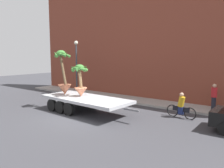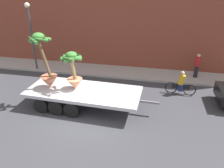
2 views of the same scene
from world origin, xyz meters
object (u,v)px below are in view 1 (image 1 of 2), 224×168
Objects in this scene: cyclist at (181,107)px; street_lamp at (76,60)px; potted_palm_middle at (80,81)px; potted_palm_rear at (63,76)px; pedestrian_near_gate at (214,96)px; flatbed_trailer at (83,100)px.

street_lamp is (-10.58, 1.69, 2.56)m from cyclist.
cyclist is 0.38× the size of street_lamp.
potted_palm_middle is at bearing -157.18° from cyclist.
street_lamp is at bearing 127.00° from potted_palm_rear.
potted_palm_middle is at bearing -144.87° from pedestrian_near_gate.
cyclist is at bearing -115.63° from pedestrian_near_gate.
potted_palm_middle is at bearing -41.42° from street_lamp.
street_lamp is at bearing -176.01° from pedestrian_near_gate.
street_lamp is (-5.00, 4.22, 2.45)m from flatbed_trailer.
potted_palm_middle is 6.40m from street_lamp.
flatbed_trailer is 4.21× the size of pedestrian_near_gate.
flatbed_trailer is at bearing -155.54° from cyclist.
potted_palm_middle reaches higher than cyclist.
cyclist is 1.08× the size of pedestrian_near_gate.
potted_palm_rear is (-1.75, -0.09, 1.45)m from flatbed_trailer.
street_lamp reaches higher than potted_palm_rear.
cyclist reaches higher than flatbed_trailer.
street_lamp is at bearing 170.94° from cyclist.
potted_palm_rear is at bearing -53.00° from street_lamp.
cyclist is 11.02m from street_lamp.
potted_palm_rear is 7.94m from cyclist.
pedestrian_near_gate is at bearing 31.03° from potted_palm_rear.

